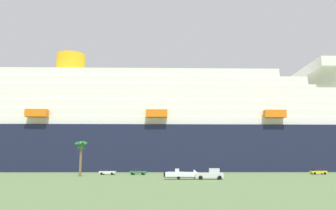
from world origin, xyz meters
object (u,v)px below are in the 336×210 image
(parked_car_blue_suv, at_px, (176,172))
(pickup_truck, at_px, (211,174))
(small_boat_on_trailer, at_px, (184,175))
(parked_car_white_van, at_px, (107,172))
(palm_tree, at_px, (81,149))
(cruise_ship, at_px, (160,131))
(parked_car_green_wagon, at_px, (138,172))
(parked_car_yellow_taxi, at_px, (318,172))

(parked_car_blue_suv, bearing_deg, pickup_truck, -71.25)
(small_boat_on_trailer, xyz_separation_m, parked_car_white_van, (-22.39, 25.42, -0.13))
(palm_tree, xyz_separation_m, parked_car_blue_suv, (23.60, 10.16, -5.95))
(pickup_truck, relative_size, palm_tree, 0.64)
(cruise_ship, relative_size, pickup_truck, 53.70)
(small_boat_on_trailer, distance_m, parked_car_white_van, 33.87)
(parked_car_green_wagon, xyz_separation_m, parked_car_blue_suv, (10.87, -1.31, -0.00))
(cruise_ship, distance_m, parked_car_green_wagon, 48.14)
(pickup_truck, xyz_separation_m, parked_car_yellow_taxi, (33.02, 32.47, -0.21))
(palm_tree, bearing_deg, parked_car_white_van, 71.02)
(parked_car_yellow_taxi, bearing_deg, palm_tree, -163.90)
(palm_tree, xyz_separation_m, parked_car_yellow_taxi, (64.74, 18.69, -5.95))
(parked_car_white_van, bearing_deg, cruise_ship, 76.87)
(pickup_truck, distance_m, parked_car_white_van, 37.57)
(parked_car_white_van, relative_size, parked_car_yellow_taxi, 1.00)
(parked_car_green_wagon, bearing_deg, cruise_ship, 87.72)
(pickup_truck, height_order, parked_car_blue_suv, pickup_truck)
(pickup_truck, distance_m, palm_tree, 35.06)
(cruise_ship, xyz_separation_m, palm_tree, (-14.54, -56.84, -10.05))
(small_boat_on_trailer, xyz_separation_m, parked_car_blue_suv, (-2.76, 24.04, -0.13))
(palm_tree, bearing_deg, pickup_truck, -23.48)
(cruise_ship, relative_size, small_boat_on_trailer, 36.70)
(parked_car_yellow_taxi, bearing_deg, small_boat_on_trailer, -139.69)
(pickup_truck, relative_size, parked_car_green_wagon, 1.23)
(cruise_ship, height_order, small_boat_on_trailer, cruise_ship)
(parked_car_green_wagon, xyz_separation_m, parked_car_yellow_taxi, (52.01, 7.21, -0.00))
(pickup_truck, relative_size, parked_car_white_van, 1.21)
(pickup_truck, distance_m, parked_car_green_wagon, 31.60)
(pickup_truck, height_order, parked_car_green_wagon, pickup_truck)
(cruise_ship, relative_size, palm_tree, 34.41)
(pickup_truck, height_order, palm_tree, palm_tree)
(pickup_truck, xyz_separation_m, parked_car_green_wagon, (-18.99, 25.26, -0.21))
(parked_car_green_wagon, height_order, parked_car_yellow_taxi, same)
(small_boat_on_trailer, xyz_separation_m, parked_car_yellow_taxi, (38.39, 32.57, -0.13))
(cruise_ship, height_order, parked_car_yellow_taxi, cruise_ship)
(cruise_ship, relative_size, parked_car_white_van, 65.20)
(small_boat_on_trailer, xyz_separation_m, parked_car_green_wagon, (-13.63, 25.35, -0.13))
(small_boat_on_trailer, bearing_deg, palm_tree, 152.24)
(cruise_ship, xyz_separation_m, parked_car_white_van, (-10.57, -45.30, -16.01))
(palm_tree, height_order, parked_car_yellow_taxi, palm_tree)
(palm_tree, bearing_deg, parked_car_blue_suv, 23.30)
(parked_car_white_van, relative_size, parked_car_green_wagon, 1.01)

